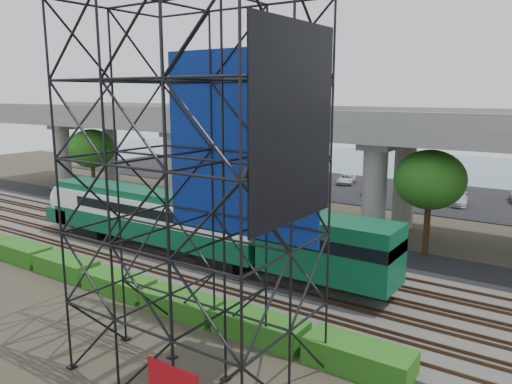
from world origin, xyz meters
The scene contains 13 objects.
ground centered at (0.00, 0.00, 0.00)m, with size 140.00×140.00×0.00m, color #474233.
ballast_bed centered at (0.00, 2.00, 0.10)m, with size 90.00×12.00×0.20m, color slate.
service_road centered at (0.00, 10.50, 0.04)m, with size 90.00×5.00×0.08m, color black.
parking_lot centered at (0.00, 34.00, 0.04)m, with size 90.00×18.00×0.08m, color black.
harbor_water centered at (0.00, 56.00, 0.01)m, with size 140.00×40.00×0.03m, color slate.
rail_tracks centered at (0.00, 2.00, 0.28)m, with size 90.00×9.52×0.16m.
commuter_train centered at (-0.45, 2.00, 2.88)m, with size 29.30×3.06×4.30m.
overpass centered at (-0.20, 16.00, 8.21)m, with size 80.00×12.00×12.40m.
scaffold_tower centered at (10.30, -7.98, 7.47)m, with size 9.36×6.36×15.00m.
hedge_strip centered at (1.01, -4.30, 0.56)m, with size 34.60×1.80×1.20m.
trees centered at (-4.67, 16.17, 5.57)m, with size 40.94×16.94×7.69m.
suv centered at (-5.88, 10.00, 0.85)m, with size 2.54×5.51×1.53m, color black.
parked_cars centered at (0.11, 33.59, 0.68)m, with size 38.64×9.62×1.31m.
Camera 1 is at (23.24, -22.62, 11.53)m, focal length 35.00 mm.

